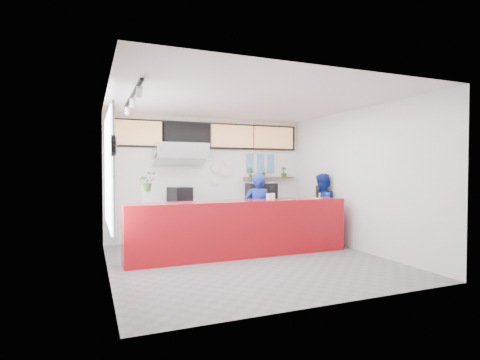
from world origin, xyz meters
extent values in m
plane|color=slate|center=(0.00, 0.00, 0.00)|extent=(5.00, 5.00, 0.00)
plane|color=silver|center=(0.00, 0.00, 3.00)|extent=(5.00, 5.00, 0.00)
plane|color=white|center=(0.00, 2.50, 1.50)|extent=(5.00, 0.00, 5.00)
plane|color=white|center=(-2.50, 0.00, 1.50)|extent=(0.00, 5.00, 5.00)
plane|color=white|center=(2.50, 0.00, 1.50)|extent=(0.00, 5.00, 5.00)
cube|color=#A20B13|center=(0.00, 0.40, 0.55)|extent=(4.50, 0.60, 1.10)
cube|color=beige|center=(0.00, 2.49, 2.60)|extent=(5.00, 0.02, 0.80)
cube|color=#B2B5BA|center=(-0.80, 2.20, 0.45)|extent=(1.80, 0.60, 0.90)
cube|color=black|center=(-0.81, 2.20, 1.10)|extent=(0.57, 0.57, 0.40)
cube|color=#B2B5BA|center=(-0.80, 2.15, 2.15)|extent=(1.20, 0.70, 0.35)
cube|color=#B2B5BA|center=(-0.80, 2.15, 1.95)|extent=(1.20, 0.69, 0.31)
cube|color=#B2B5BA|center=(1.50, 2.20, 0.45)|extent=(1.80, 0.60, 0.90)
cube|color=black|center=(1.29, 2.20, 1.13)|extent=(0.79, 0.61, 0.46)
cube|color=#A5A8AC|center=(1.29, 2.20, 1.38)|extent=(0.69, 0.61, 0.05)
cube|color=brown|center=(1.60, 2.40, 1.50)|extent=(1.40, 0.18, 0.04)
cube|color=tan|center=(-1.75, 2.38, 2.55)|extent=(1.10, 0.10, 0.55)
cube|color=black|center=(-0.59, 2.38, 2.55)|extent=(1.10, 0.10, 0.55)
cube|color=tan|center=(0.57, 2.38, 2.55)|extent=(1.10, 0.10, 0.55)
cube|color=tan|center=(1.73, 2.38, 2.55)|extent=(1.10, 0.10, 0.55)
cube|color=black|center=(0.00, 2.46, 2.55)|extent=(4.80, 0.04, 0.65)
cube|color=silver|center=(-2.47, 0.30, 1.70)|extent=(0.04, 2.20, 1.90)
cube|color=#B2B5BA|center=(-2.45, 0.30, 1.70)|extent=(0.03, 2.30, 2.00)
cylinder|color=black|center=(-2.46, -0.90, 2.05)|extent=(0.05, 0.30, 0.30)
cylinder|color=white|center=(-2.43, -0.90, 2.05)|extent=(0.02, 0.26, 0.26)
cube|color=black|center=(-2.10, 0.00, 2.94)|extent=(0.05, 2.40, 0.04)
cylinder|color=silver|center=(0.15, 2.47, 1.75)|extent=(0.24, 0.03, 0.24)
cylinder|color=silver|center=(0.45, 2.47, 1.65)|extent=(0.24, 0.03, 0.24)
cylinder|color=silver|center=(0.15, 2.47, 1.45)|extent=(0.24, 0.03, 0.24)
cylinder|color=silver|center=(0.50, 2.47, 1.90)|extent=(0.24, 0.03, 0.24)
cube|color=#598CBF|center=(1.10, 2.48, 2.00)|extent=(0.20, 0.02, 0.25)
cube|color=#598CBF|center=(1.40, 2.48, 2.00)|extent=(0.20, 0.02, 0.25)
cube|color=#598CBF|center=(1.70, 2.48, 2.00)|extent=(0.20, 0.02, 0.25)
cube|color=#598CBF|center=(1.10, 2.48, 1.75)|extent=(0.20, 0.02, 0.25)
cube|color=#598CBF|center=(1.40, 2.48, 1.75)|extent=(0.20, 0.02, 0.25)
cube|color=#598CBF|center=(1.70, 2.48, 1.75)|extent=(0.20, 0.02, 0.25)
imported|color=navy|center=(0.60, 0.93, 0.81)|extent=(0.68, 0.54, 1.63)
imported|color=navy|center=(2.28, 0.98, 0.81)|extent=(0.98, 0.91, 1.62)
imported|color=#305E21|center=(1.09, 2.40, 1.65)|extent=(0.16, 0.14, 0.26)
imported|color=#305E21|center=(1.46, 2.40, 1.65)|extent=(0.18, 0.16, 0.26)
imported|color=#305E21|center=(2.05, 2.40, 1.65)|extent=(0.18, 0.17, 0.26)
cylinder|color=silver|center=(-1.82, 0.37, 1.22)|extent=(0.20, 0.20, 0.23)
imported|color=#305E21|center=(-1.82, 0.37, 1.50)|extent=(0.35, 0.32, 0.35)
cube|color=silver|center=(0.65, 0.40, 1.16)|extent=(0.16, 0.12, 0.13)
cylinder|color=silver|center=(1.72, 0.32, 1.11)|extent=(0.25, 0.25, 0.02)
cylinder|color=black|center=(1.72, 0.32, 1.25)|extent=(0.08, 0.08, 0.26)
camera|label=1|loc=(-2.78, -6.42, 1.72)|focal=28.00mm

